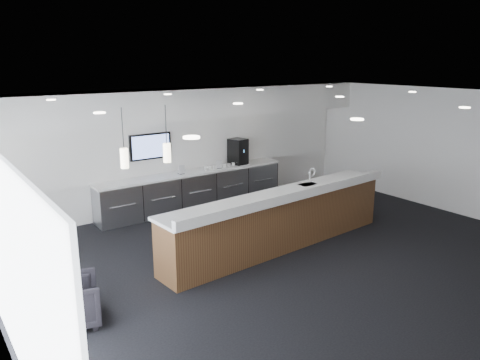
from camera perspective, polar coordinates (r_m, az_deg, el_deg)
ground at (r=9.21m, az=5.95°, el=-9.05°), size 10.00×10.00×0.00m
ceiling at (r=8.47m, az=6.49°, el=9.89°), size 10.00×8.00×0.02m
back_wall at (r=11.93m, az=-6.66°, el=3.96°), size 10.00×0.02×3.00m
right_wall at (r=12.55m, az=23.59°, el=3.36°), size 0.02×8.00×3.00m
soffit_bulkhead at (r=11.38m, az=-5.72°, el=9.33°), size 10.00×0.90×0.70m
alcove_panel at (r=11.88m, az=-6.60°, el=4.42°), size 9.80×0.06×1.40m
back_credenza at (r=11.85m, az=-5.67°, el=-1.15°), size 5.06×0.66×0.95m
wall_tv at (r=11.38m, az=-10.87°, el=4.05°), size 1.05×0.08×0.62m
pendant_left at (r=7.92m, az=-10.76°, el=3.92°), size 0.12×0.12×0.30m
pendant_right at (r=7.66m, az=-15.51°, el=3.29°), size 0.12×0.12×0.30m
ceiling_can_lights at (r=8.47m, az=6.48°, el=9.69°), size 7.00×5.00×0.02m
service_counter at (r=9.37m, az=4.90°, el=-4.83°), size 5.42×1.25×1.49m
coffee_machine at (r=12.45m, az=-0.25°, el=3.51°), size 0.47×0.55×0.68m
info_sign_left at (r=11.45m, az=-7.14°, el=1.26°), size 0.16×0.03×0.23m
info_sign_right at (r=11.96m, az=-2.60°, el=1.92°), size 0.17×0.04×0.22m
armchair at (r=7.23m, az=-19.79°, el=-13.81°), size 0.92×0.90×0.69m
lounge_guest at (r=7.50m, az=-25.14°, el=-8.76°), size 0.71×0.77×1.77m
cup_0 at (r=12.32m, az=-0.28°, el=2.00°), size 0.09×0.09×0.09m
cup_1 at (r=12.24m, az=-0.81°, el=1.91°), size 0.13×0.13×0.09m
cup_2 at (r=12.16m, az=-1.36°, el=1.83°), size 0.12×0.12×0.09m
cup_3 at (r=12.08m, az=-1.91°, el=1.74°), size 0.12×0.12×0.09m
cup_4 at (r=12.01m, az=-2.46°, el=1.66°), size 0.13×0.13×0.09m
cup_5 at (r=11.94m, az=-3.02°, el=1.57°), size 0.10×0.10×0.09m
cup_6 at (r=11.86m, az=-3.59°, el=1.48°), size 0.13×0.13×0.09m
cup_7 at (r=11.79m, az=-4.17°, el=1.39°), size 0.11×0.11×0.09m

